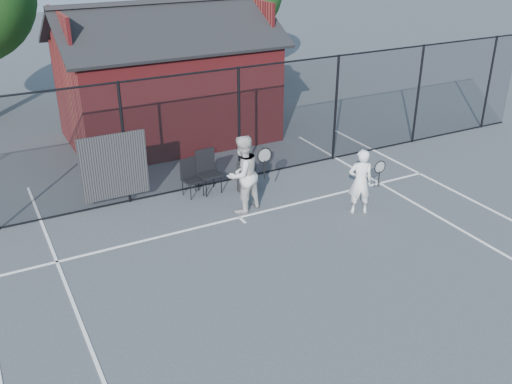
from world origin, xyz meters
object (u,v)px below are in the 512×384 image
player_back (243,174)px  chair_right (192,179)px  clubhouse (167,87)px  waste_bin (247,177)px  chair_left (209,172)px  player_front (361,182)px

player_back → chair_right: bearing=119.9°
clubhouse → waste_bin: bearing=-85.9°
waste_bin → chair_left: bearing=159.2°
player_back → chair_left: player_back is taller
clubhouse → chair_left: bearing=-97.0°
player_front → chair_right: player_front is taller
clubhouse → player_back: 5.74m
player_front → waste_bin: size_ratio=2.17×
player_front → player_back: size_ratio=0.85×
player_back → chair_right: 1.57m
player_back → chair_left: 1.38m
clubhouse → chair_right: size_ratio=7.03×
player_front → chair_left: bearing=134.8°
chair_left → waste_bin: chair_left is taller
clubhouse → waste_bin: (0.34, -4.73, -1.24)m
player_back → waste_bin: size_ratio=2.55×
chair_right → player_front: bearing=-51.8°
player_back → waste_bin: 1.26m
clubhouse → player_back: bearing=-92.6°
waste_bin → clubhouse: bearing=94.1°
player_back → chair_right: (-0.75, 1.30, -0.47)m
chair_left → clubhouse: bearing=78.6°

